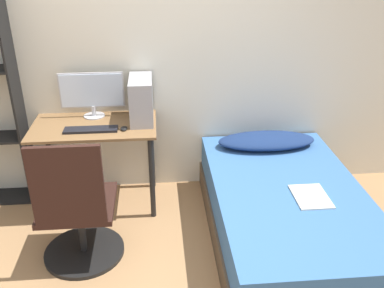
{
  "coord_description": "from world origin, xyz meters",
  "views": [
    {
      "loc": [
        0.12,
        -2.06,
        2.16
      ],
      "look_at": [
        0.38,
        0.84,
        0.75
      ],
      "focal_mm": 40.0,
      "sensor_mm": 36.0,
      "label": 1
    }
  ],
  "objects_px": {
    "office_chair": "(78,217)",
    "pc_tower": "(141,100)",
    "monitor": "(92,93)",
    "bed": "(286,215)",
    "keyboard": "(91,130)"
  },
  "relations": [
    {
      "from": "office_chair",
      "to": "pc_tower",
      "type": "distance_m",
      "value": 1.1
    },
    {
      "from": "office_chair",
      "to": "monitor",
      "type": "xyz_separation_m",
      "value": [
        0.05,
        0.95,
        0.6
      ]
    },
    {
      "from": "monitor",
      "to": "office_chair",
      "type": "bearing_deg",
      "value": -92.74
    },
    {
      "from": "monitor",
      "to": "bed",
      "type": "bearing_deg",
      "value": -29.82
    },
    {
      "from": "pc_tower",
      "to": "bed",
      "type": "bearing_deg",
      "value": -34.32
    },
    {
      "from": "bed",
      "to": "pc_tower",
      "type": "height_order",
      "value": "pc_tower"
    },
    {
      "from": "office_chair",
      "to": "bed",
      "type": "bearing_deg",
      "value": 3.24
    },
    {
      "from": "keyboard",
      "to": "office_chair",
      "type": "bearing_deg",
      "value": -94.85
    },
    {
      "from": "office_chair",
      "to": "keyboard",
      "type": "bearing_deg",
      "value": 85.15
    },
    {
      "from": "office_chair",
      "to": "keyboard",
      "type": "distance_m",
      "value": 0.75
    },
    {
      "from": "monitor",
      "to": "pc_tower",
      "type": "xyz_separation_m",
      "value": [
        0.42,
        -0.12,
        -0.03
      ]
    },
    {
      "from": "monitor",
      "to": "keyboard",
      "type": "bearing_deg",
      "value": -88.38
    },
    {
      "from": "office_chair",
      "to": "pc_tower",
      "type": "bearing_deg",
      "value": 60.81
    },
    {
      "from": "keyboard",
      "to": "pc_tower",
      "type": "relative_size",
      "value": 1.05
    },
    {
      "from": "monitor",
      "to": "keyboard",
      "type": "xyz_separation_m",
      "value": [
        0.01,
        -0.31,
        -0.2
      ]
    }
  ]
}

